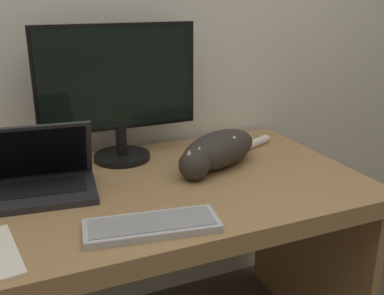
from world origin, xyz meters
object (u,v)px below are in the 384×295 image
monitor (118,89)px  laptop (39,180)px  external_keyboard (152,225)px  cat (217,150)px

monitor → laptop: size_ratio=1.61×
external_keyboard → cat: bearing=51.8°
laptop → external_keyboard: laptop is taller
monitor → cat: monitor is taller
laptop → monitor: bearing=38.9°
cat → external_keyboard: bearing=-160.9°
external_keyboard → cat: cat is taller
external_keyboard → cat: (0.36, 0.33, 0.05)m
monitor → external_keyboard: size_ratio=1.56×
monitor → external_keyboard: bearing=-96.9°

